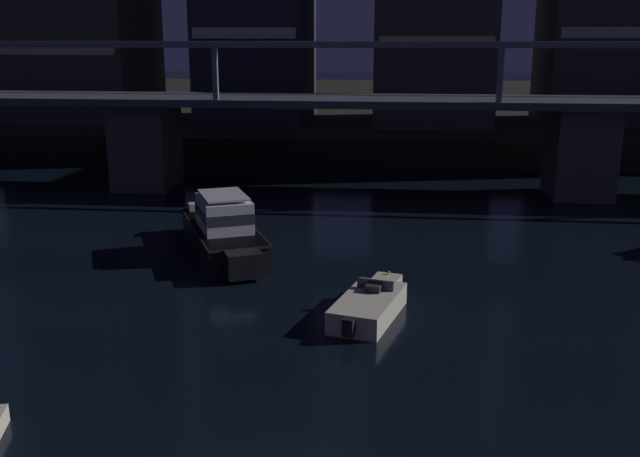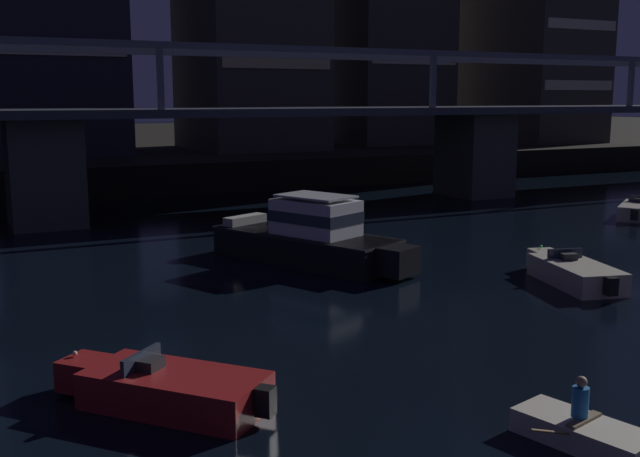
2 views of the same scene
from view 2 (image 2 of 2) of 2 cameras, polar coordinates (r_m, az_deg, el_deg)
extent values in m
cube|color=black|center=(91.06, -14.72, 6.16)|extent=(240.00, 80.00, 2.20)
cube|color=#4C4944|center=(41.48, -20.24, 4.03)|extent=(3.60, 4.40, 5.55)
cube|color=#4C4944|center=(52.09, 11.67, 5.52)|extent=(3.60, 4.40, 5.55)
cube|color=#3D424C|center=(44.86, -2.48, 8.87)|extent=(88.84, 6.40, 0.45)
cube|color=slate|center=(42.29, -0.89, 13.46)|extent=(88.84, 0.36, 0.36)
cube|color=slate|center=(47.59, -3.94, 13.05)|extent=(88.84, 0.36, 0.36)
cube|color=slate|center=(39.42, -12.06, 11.17)|extent=(0.30, 0.30, 3.20)
cube|color=slate|center=(46.36, 8.60, 11.06)|extent=(0.30, 0.30, 3.20)
cube|color=slate|center=(57.39, 22.57, 10.19)|extent=(0.30, 0.30, 3.20)
cube|color=beige|center=(57.27, -18.91, 12.80)|extent=(8.78, 0.10, 0.90)
cube|color=beige|center=(60.32, -3.23, 12.48)|extent=(9.18, 0.10, 0.90)
cube|color=beige|center=(69.93, 7.24, 12.65)|extent=(8.91, 0.10, 0.90)
cube|color=#423D38|center=(80.54, 16.09, 16.27)|extent=(9.04, 12.74, 27.61)
cube|color=beige|center=(75.32, 19.10, 10.26)|extent=(8.31, 0.10, 0.90)
cube|color=beige|center=(75.61, 19.35, 14.44)|extent=(8.31, 0.10, 0.90)
cube|color=black|center=(30.46, -1.19, -1.44)|extent=(5.65, 8.36, 1.20)
cube|color=black|center=(27.73, 5.93, -2.45)|extent=(1.75, 1.59, 1.04)
cube|color=black|center=(30.35, -1.20, -0.42)|extent=(5.75, 8.47, 0.10)
cube|color=white|center=(29.84, -0.33, 0.87)|extent=(3.23, 3.78, 1.40)
cube|color=#283342|center=(29.83, -0.33, 0.96)|extent=(3.28, 3.83, 0.44)
cube|color=silver|center=(29.72, -0.33, 2.48)|extent=(2.90, 3.40, 0.08)
cube|color=#B7B2A8|center=(32.61, -5.72, 0.67)|extent=(2.14, 1.40, 0.36)
cube|color=maroon|center=(16.76, -10.95, -12.00)|extent=(3.95, 4.11, 0.80)
cube|color=maroon|center=(18.09, -17.47, -10.44)|extent=(1.34, 1.33, 0.70)
cube|color=#283342|center=(17.01, -13.45, -9.67)|extent=(1.07, 0.97, 0.36)
cube|color=#262628|center=(16.89, -12.74, -10.00)|extent=(0.68, 0.67, 0.24)
cube|color=black|center=(15.72, -4.18, -12.97)|extent=(0.51, 0.51, 0.60)
sphere|color=beige|center=(18.11, -18.16, -9.02)|extent=(0.12, 0.12, 0.12)
cube|color=beige|center=(28.24, 18.91, -3.30)|extent=(2.74, 4.24, 0.80)
cube|color=beige|center=(30.28, 16.65, -2.22)|extent=(1.19, 1.12, 0.70)
cube|color=#283342|center=(28.84, 18.13, -1.81)|extent=(1.33, 0.44, 0.36)
cube|color=#262628|center=(28.64, 18.37, -2.03)|extent=(0.64, 0.53, 0.24)
cube|color=black|center=(26.43, 21.25, -4.11)|extent=(0.44, 0.44, 0.60)
sphere|color=#33D84C|center=(30.41, 16.47, -1.33)|extent=(0.12, 0.12, 0.12)
cube|color=beige|center=(45.13, 23.09, 1.24)|extent=(4.23, 3.72, 0.80)
cube|color=black|center=(42.99, 22.80, 1.00)|extent=(0.50, 0.50, 0.60)
cube|color=beige|center=(15.78, 19.38, -14.46)|extent=(1.72, 2.79, 0.48)
cube|color=#7F6647|center=(15.67, 19.44, -13.56)|extent=(1.01, 0.44, 0.06)
cylinder|color=#1E66B2|center=(15.59, 19.18, -12.36)|extent=(0.32, 0.32, 0.60)
sphere|color=tan|center=(15.44, 19.27, -10.95)|extent=(0.22, 0.22, 0.22)
cylinder|color=olive|center=(14.81, 17.35, -14.57)|extent=(1.48, 0.43, 0.59)
camera|label=1|loc=(21.14, 78.00, 10.28)|focal=40.51mm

